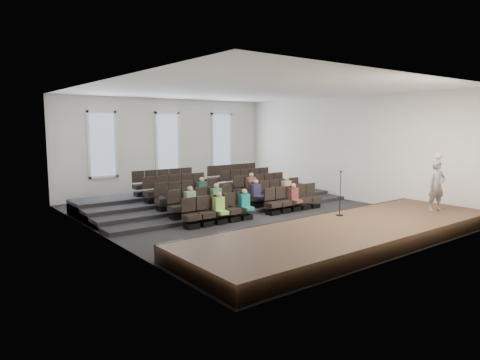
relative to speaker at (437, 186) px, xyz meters
name	(u,v)px	position (x,y,z in m)	size (l,w,h in m)	color
ground	(250,214)	(-4.36, 5.49, -1.42)	(14.00, 14.00, 0.00)	black
ceiling	(250,90)	(-4.36, 5.49, 3.59)	(12.00, 14.00, 0.02)	white
wall_back	(167,146)	(-4.36, 12.51, 1.08)	(12.00, 0.04, 5.00)	silver
wall_front	(411,167)	(-4.36, -1.53, 1.08)	(12.00, 0.04, 5.00)	silver
wall_left	(102,161)	(-10.38, 5.49, 1.08)	(0.04, 14.00, 5.00)	silver
wall_right	(346,148)	(1.66, 5.49, 1.08)	(0.04, 14.00, 5.00)	silver
stage	(351,233)	(-4.36, 0.39, -1.17)	(11.80, 3.60, 0.50)	#3C2C1A
stage_lip	(310,223)	(-4.36, 2.16, -1.17)	(11.80, 0.06, 0.52)	black
risers	(207,199)	(-4.36, 8.66, -1.23)	(11.80, 4.80, 0.60)	black
seating_rows	(228,193)	(-4.36, 7.03, -0.74)	(6.80, 4.70, 1.67)	black
windows	(168,143)	(-4.36, 12.44, 1.28)	(8.44, 0.10, 3.24)	white
audience	(242,194)	(-4.51, 5.82, -0.61)	(5.45, 2.64, 1.10)	#8DD756
speaker	(437,186)	(0.00, 0.00, 0.00)	(0.67, 0.44, 1.85)	slate
mic_stand	(340,202)	(-3.46, 1.60, -0.46)	(0.26, 0.26, 1.57)	black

